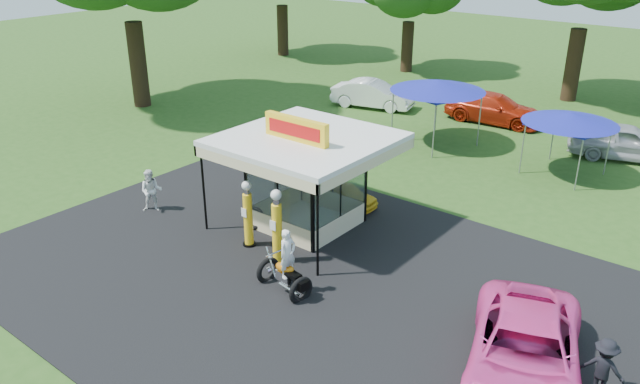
# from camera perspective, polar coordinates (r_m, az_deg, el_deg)

# --- Properties ---
(ground) EXTENTS (120.00, 120.00, 0.00)m
(ground) POSITION_cam_1_polar(r_m,az_deg,el_deg) (18.42, -6.43, -10.22)
(ground) COLOR #284F18
(ground) RESTS_ON ground
(asphalt_apron) EXTENTS (20.00, 14.00, 0.04)m
(asphalt_apron) POSITION_cam_1_polar(r_m,az_deg,el_deg) (19.63, -2.31, -7.67)
(asphalt_apron) COLOR black
(asphalt_apron) RESTS_ON ground
(gas_station_kiosk) EXTENTS (5.40, 5.40, 4.18)m
(gas_station_kiosk) POSITION_cam_1_polar(r_m,az_deg,el_deg) (22.02, -1.25, 1.14)
(gas_station_kiosk) COLOR white
(gas_station_kiosk) RESTS_ON ground
(gas_pump_left) EXTENTS (0.45, 0.45, 2.40)m
(gas_pump_left) POSITION_cam_1_polar(r_m,az_deg,el_deg) (20.96, -6.60, -2.15)
(gas_pump_left) COLOR black
(gas_pump_left) RESTS_ON ground
(gas_pump_right) EXTENTS (0.48, 0.48, 2.57)m
(gas_pump_right) POSITION_cam_1_polar(r_m,az_deg,el_deg) (19.83, -3.95, -3.35)
(gas_pump_right) COLOR black
(gas_pump_right) RESTS_ON ground
(motorcycle) EXTENTS (1.89, 1.10, 2.17)m
(motorcycle) POSITION_cam_1_polar(r_m,az_deg,el_deg) (18.47, -3.08, -6.89)
(motorcycle) COLOR black
(motorcycle) RESTS_ON ground
(spare_tires) EXTENTS (1.01, 0.80, 0.81)m
(spare_tires) POSITION_cam_1_polar(r_m,az_deg,el_deg) (22.48, -6.05, -2.39)
(spare_tires) COLOR black
(spare_tires) RESTS_ON ground
(kiosk_car) EXTENTS (2.82, 1.13, 0.96)m
(kiosk_car) POSITION_cam_1_polar(r_m,az_deg,el_deg) (24.13, 2.12, -0.15)
(kiosk_car) COLOR yellow
(kiosk_car) RESTS_ON ground
(pink_sedan) EXTENTS (4.30, 6.16, 1.56)m
(pink_sedan) POSITION_cam_1_polar(r_m,az_deg,el_deg) (16.05, 18.22, -13.76)
(pink_sedan) COLOR #FF45AB
(pink_sedan) RESTS_ON ground
(spectator_west) EXTENTS (1.03, 1.02, 1.68)m
(spectator_west) POSITION_cam_1_polar(r_m,az_deg,el_deg) (24.31, -15.17, 0.10)
(spectator_west) COLOR white
(spectator_west) RESTS_ON ground
(spectator_east_a) EXTENTS (1.00, 0.60, 1.52)m
(spectator_east_a) POSITION_cam_1_polar(r_m,az_deg,el_deg) (16.27, 24.50, -14.42)
(spectator_east_a) COLOR black
(spectator_east_a) RESTS_ON ground
(bg_car_a) EXTENTS (5.08, 2.81, 1.59)m
(bg_car_a) POSITION_cam_1_polar(r_m,az_deg,el_deg) (37.17, 4.85, 8.90)
(bg_car_a) COLOR white
(bg_car_a) RESTS_ON ground
(bg_car_b) EXTENTS (5.52, 2.57, 1.56)m
(bg_car_b) POSITION_cam_1_polar(r_m,az_deg,el_deg) (35.49, 15.66, 7.37)
(bg_car_b) COLOR red
(bg_car_b) RESTS_ON ground
(bg_car_c) EXTENTS (5.26, 3.40, 1.66)m
(bg_car_c) POSITION_cam_1_polar(r_m,az_deg,el_deg) (32.04, 26.11, 4.17)
(bg_car_c) COLOR #AEAFB2
(bg_car_c) RESTS_ON ground
(tent_west) EXTENTS (4.57, 4.57, 3.20)m
(tent_west) POSITION_cam_1_polar(r_m,az_deg,el_deg) (30.81, 10.72, 9.51)
(tent_west) COLOR gray
(tent_west) RESTS_ON ground
(tent_east) EXTENTS (3.98, 3.98, 2.78)m
(tent_east) POSITION_cam_1_polar(r_m,az_deg,el_deg) (28.48, 21.91, 6.26)
(tent_east) COLOR gray
(tent_east) RESTS_ON ground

